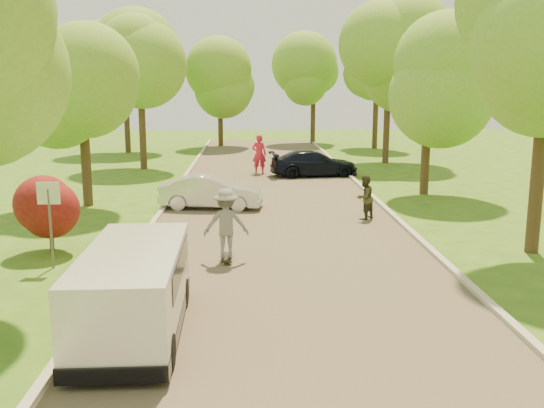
{
  "coord_description": "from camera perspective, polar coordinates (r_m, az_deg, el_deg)",
  "views": [
    {
      "loc": [
        -0.88,
        -10.71,
        4.52
      ],
      "look_at": [
        -0.28,
        5.46,
        1.3
      ],
      "focal_mm": 40.0,
      "sensor_mm": 36.0,
      "label": 1
    }
  ],
  "objects": [
    {
      "name": "ground",
      "position": [
        11.66,
        2.43,
        -11.57
      ],
      "size": [
        100.0,
        100.0,
        0.0
      ],
      "primitive_type": "plane",
      "color": "#326016",
      "rests_on": "ground"
    },
    {
      "name": "road",
      "position": [
        19.26,
        0.56,
        -2.3
      ],
      "size": [
        8.0,
        60.0,
        0.01
      ],
      "primitive_type": "cube",
      "color": "#4C4438",
      "rests_on": "ground"
    },
    {
      "name": "curb_left",
      "position": [
        19.49,
        -11.43,
        -2.2
      ],
      "size": [
        0.18,
        60.0,
        0.12
      ],
      "primitive_type": "cube",
      "color": "#B2AD9E",
      "rests_on": "ground"
    },
    {
      "name": "curb_right",
      "position": [
        19.85,
        12.32,
        -1.99
      ],
      "size": [
        0.18,
        60.0,
        0.12
      ],
      "primitive_type": "cube",
      "color": "#B2AD9E",
      "rests_on": "ground"
    },
    {
      "name": "street_sign",
      "position": [
        15.79,
        -20.23,
        -0.24
      ],
      "size": [
        0.55,
        0.06,
        2.17
      ],
      "color": "#59595E",
      "rests_on": "ground"
    },
    {
      "name": "red_shrub",
      "position": [
        17.43,
        -20.19,
        -0.77
      ],
      "size": [
        1.7,
        1.7,
        1.95
      ],
      "color": "#382619",
      "rests_on": "ground"
    },
    {
      "name": "tree_l_midb",
      "position": [
        23.47,
        -17.08,
        10.93
      ],
      "size": [
        4.3,
        4.2,
        6.62
      ],
      "color": "#382619",
      "rests_on": "ground"
    },
    {
      "name": "tree_l_far",
      "position": [
        33.18,
        -11.97,
        12.66
      ],
      "size": [
        4.92,
        4.8,
        7.79
      ],
      "color": "#382619",
      "rests_on": "ground"
    },
    {
      "name": "tree_r_midb",
      "position": [
        25.82,
        15.03,
        11.68
      ],
      "size": [
        4.51,
        4.4,
        7.01
      ],
      "color": "#382619",
      "rests_on": "ground"
    },
    {
      "name": "tree_r_far",
      "position": [
        35.67,
        11.32,
        13.15
      ],
      "size": [
        5.33,
        5.2,
        8.34
      ],
      "color": "#382619",
      "rests_on": "ground"
    },
    {
      "name": "tree_bg_a",
      "position": [
        41.47,
        -13.4,
        12.06
      ],
      "size": [
        5.12,
        5.0,
        7.72
      ],
      "color": "#382619",
      "rests_on": "ground"
    },
    {
      "name": "tree_bg_b",
      "position": [
        43.68,
        10.15,
        12.42
      ],
      "size": [
        5.12,
        5.0,
        7.95
      ],
      "color": "#382619",
      "rests_on": "ground"
    },
    {
      "name": "tree_bg_c",
      "position": [
        44.75,
        -4.66,
        11.86
      ],
      "size": [
        4.92,
        4.8,
        7.33
      ],
      "color": "#382619",
      "rests_on": "ground"
    },
    {
      "name": "tree_bg_d",
      "position": [
        46.99,
        4.21,
        12.19
      ],
      "size": [
        5.12,
        5.0,
        7.72
      ],
      "color": "#382619",
      "rests_on": "ground"
    },
    {
      "name": "minivan",
      "position": [
        11.37,
        -12.87,
        -7.87
      ],
      "size": [
        1.79,
        4.35,
        1.61
      ],
      "rotation": [
        0.0,
        0.0,
        0.02
      ],
      "color": "silver",
      "rests_on": "ground"
    },
    {
      "name": "silver_sedan",
      "position": [
        22.35,
        -5.73,
        1.14
      ],
      "size": [
        3.86,
        1.72,
        1.23
      ],
      "primitive_type": "imported",
      "rotation": [
        0.0,
        0.0,
        1.46
      ],
      "color": "silver",
      "rests_on": "ground"
    },
    {
      "name": "dark_sedan",
      "position": [
        30.16,
        3.96,
        3.82
      ],
      "size": [
        4.54,
        2.29,
        1.26
      ],
      "primitive_type": "imported",
      "rotation": [
        0.0,
        0.0,
        1.69
      ],
      "color": "black",
      "rests_on": "ground"
    },
    {
      "name": "longboard",
      "position": [
        15.76,
        -4.3,
        -5.06
      ],
      "size": [
        0.31,
        0.93,
        0.11
      ],
      "rotation": [
        0.0,
        0.0,
        3.2
      ],
      "color": "black",
      "rests_on": "ground"
    },
    {
      "name": "skateboarder",
      "position": [
        15.53,
        -4.35,
        -1.82
      ],
      "size": [
        1.2,
        0.73,
        1.79
      ],
      "primitive_type": "imported",
      "rotation": [
        0.0,
        0.0,
        3.2
      ],
      "color": "slate",
      "rests_on": "longboard"
    },
    {
      "name": "person_striped",
      "position": [
        30.9,
        -1.22,
        4.71
      ],
      "size": [
        0.79,
        0.59,
        2.0
      ],
      "primitive_type": "imported",
      "rotation": [
        0.0,
        0.0,
        2.98
      ],
      "color": "red",
      "rests_on": "ground"
    },
    {
      "name": "person_olive",
      "position": [
        20.62,
        8.7,
        0.61
      ],
      "size": [
        0.93,
        0.92,
        1.52
      ],
      "primitive_type": "imported",
      "rotation": [
        0.0,
        0.0,
        3.88
      ],
      "color": "#333520",
      "rests_on": "ground"
    }
  ]
}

